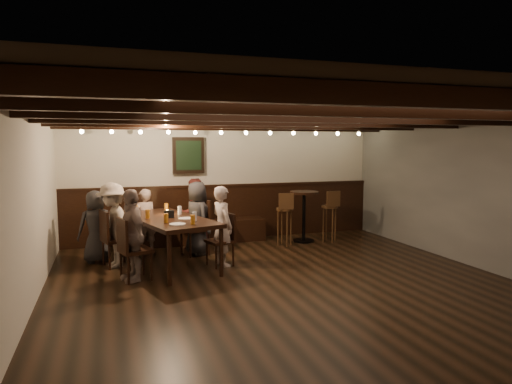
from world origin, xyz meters
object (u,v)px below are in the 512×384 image
object	(u,v)px
dining_table	(168,221)
person_bench_right	(194,214)
chair_left_far	(135,261)
chair_right_near	(196,238)
person_left_far	(132,235)
person_bench_left	(96,226)
person_bench_centre	(145,221)
chair_right_far	(221,250)
person_left_near	(113,225)
person_right_near	(197,218)
person_right_far	(222,226)
bar_stool_left	(285,226)
bar_stool_right	(330,223)
high_top_table	(304,209)
chair_left_near	(116,249)

from	to	relation	value
dining_table	person_bench_right	size ratio (longest dim) A/B	1.73
dining_table	chair_left_far	world-z (taller)	chair_left_far
chair_right_near	person_left_far	bearing A→B (deg)	121.47
chair_left_far	person_bench_left	distance (m)	1.40
dining_table	person_bench_centre	size ratio (longest dim) A/B	1.96
chair_left_far	chair_right_far	distance (m)	1.44
person_left_near	person_right_near	xyz separation A→B (m)	(1.44, 0.41, -0.03)
chair_right_near	person_right_far	xyz separation A→B (m)	(0.27, -0.86, 0.35)
person_left_near	person_left_far	xyz separation A→B (m)	(0.25, -0.87, -0.01)
person_left_far	person_right_far	world-z (taller)	person_left_far
chair_left_far	person_left_far	world-z (taller)	person_left_far
chair_left_far	chair_right_far	bearing A→B (deg)	90.00
chair_right_near	bar_stool_left	size ratio (longest dim) A/B	0.94
person_right_near	person_bench_centre	bearing A→B (deg)	51.34
chair_right_near	bar_stool_right	bearing A→B (deg)	-100.96
person_bench_right	person_right_near	size ratio (longest dim) A/B	1.02
person_bench_left	high_top_table	xyz separation A→B (m)	(3.96, 0.40, 0.07)
chair_left_far	chair_right_far	xyz separation A→B (m)	(1.38, 0.39, -0.02)
dining_table	chair_left_near	bearing A→B (deg)	147.97
chair_right_far	high_top_table	size ratio (longest dim) A/B	0.83
bar_stool_right	chair_right_near	bearing A→B (deg)	-174.92
chair_right_far	bar_stool_left	size ratio (longest dim) A/B	0.82
chair_right_near	dining_table	bearing A→B (deg)	121.98
chair_left_near	chair_right_far	distance (m)	1.70
person_bench_right	person_bench_centre	bearing A→B (deg)	-9.46
person_bench_right	person_right_far	distance (m)	1.36
dining_table	person_right_near	bearing A→B (deg)	30.96
person_left_near	person_bench_left	bearing A→B (deg)	-161.57
person_left_far	bar_stool_right	bearing A→B (deg)	95.02
person_left_near	bar_stool_left	size ratio (longest dim) A/B	1.31
person_bench_right	bar_stool_right	distance (m)	2.76
chair_right_near	bar_stool_left	xyz separation A→B (m)	(1.78, 0.19, 0.09)
person_bench_left	high_top_table	world-z (taller)	person_bench_left
person_left_near	person_left_far	world-z (taller)	person_left_near
chair_right_near	high_top_table	world-z (taller)	high_top_table
person_bench_right	person_left_near	distance (m)	1.71
chair_right_far	person_bench_centre	world-z (taller)	person_bench_centre
chair_right_far	person_right_far	world-z (taller)	person_right_far
chair_right_far	person_bench_right	world-z (taller)	person_bench_right
person_right_near	chair_left_far	bearing A→B (deg)	121.49
person_right_far	bar_stool_right	size ratio (longest dim) A/B	1.25
high_top_table	bar_stool_left	size ratio (longest dim) A/B	0.99
chair_left_far	person_left_near	world-z (taller)	person_left_near
chair_left_near	chair_right_near	bearing A→B (deg)	90.00
person_left_far	person_bench_right	bearing A→B (deg)	129.29
person_right_far	person_left_near	bearing A→B (deg)	59.04
chair_right_far	person_right_far	size ratio (longest dim) A/B	0.65
chair_left_far	person_right_near	world-z (taller)	person_right_near
person_bench_centre	bar_stool_left	distance (m)	2.65
chair_left_near	person_bench_right	xyz separation A→B (m)	(1.44, 0.87, 0.38)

